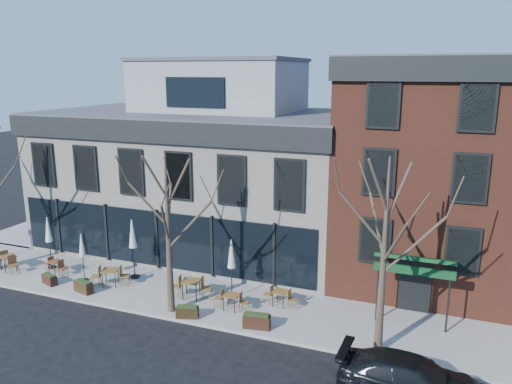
% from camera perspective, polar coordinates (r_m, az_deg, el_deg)
% --- Properties ---
extents(ground, '(120.00, 120.00, 0.00)m').
position_cam_1_polar(ground, '(27.60, -10.93, -8.98)').
color(ground, black).
rests_on(ground, ground).
extents(sidewalk_front, '(33.50, 4.70, 0.15)m').
position_cam_1_polar(sidewalk_front, '(24.36, -6.98, -11.81)').
color(sidewalk_front, gray).
rests_on(sidewalk_front, ground).
extents(sidewalk_side, '(4.50, 12.00, 0.15)m').
position_cam_1_polar(sidewalk_side, '(38.60, -20.54, -2.91)').
color(sidewalk_side, gray).
rests_on(sidewalk_side, ground).
extents(corner_building, '(18.39, 10.39, 11.10)m').
position_cam_1_polar(corner_building, '(30.43, -6.20, 2.62)').
color(corner_building, silver).
rests_on(corner_building, ground).
extents(red_brick_building, '(8.20, 11.78, 11.18)m').
position_cam_1_polar(red_brick_building, '(26.93, 18.99, 2.49)').
color(red_brick_building, brown).
rests_on(red_brick_building, ground).
extents(tree_mid, '(3.50, 3.55, 7.04)m').
position_cam_1_polar(tree_mid, '(21.68, -9.99, -4.60)').
color(tree_mid, '#382B21').
rests_on(tree_mid, sidewalk_front).
extents(tree_right, '(3.72, 3.77, 7.48)m').
position_cam_1_polar(tree_right, '(18.83, 14.43, -6.95)').
color(tree_right, '#382B21').
rests_on(tree_right, sidewalk_front).
extents(parked_sedan, '(4.92, 2.17, 1.40)m').
position_cam_1_polar(parked_sedan, '(18.15, 17.41, -19.74)').
color(parked_sedan, black).
rests_on(parked_sedan, ground).
extents(cafe_set_0, '(1.88, 1.13, 0.97)m').
position_cam_1_polar(cafe_set_0, '(29.88, -26.45, -7.10)').
color(cafe_set_0, brown).
rests_on(cafe_set_0, sidewalk_front).
extents(cafe_set_1, '(1.64, 0.77, 0.84)m').
position_cam_1_polar(cafe_set_1, '(28.42, -21.89, -7.82)').
color(cafe_set_1, brown).
rests_on(cafe_set_1, sidewalk_front).
extents(cafe_set_2, '(1.94, 1.17, 1.01)m').
position_cam_1_polar(cafe_set_2, '(26.01, -16.32, -9.16)').
color(cafe_set_2, brown).
rests_on(cafe_set_2, sidewalk_front).
extents(cafe_set_3, '(2.06, 0.96, 1.05)m').
position_cam_1_polar(cafe_set_3, '(23.91, -7.42, -10.71)').
color(cafe_set_3, brown).
rests_on(cafe_set_3, sidewalk_front).
extents(cafe_set_4, '(1.65, 0.67, 0.87)m').
position_cam_1_polar(cafe_set_4, '(22.71, -2.85, -12.24)').
color(cafe_set_4, brown).
rests_on(cafe_set_4, sidewalk_front).
extents(cafe_set_5, '(1.67, 0.73, 0.86)m').
position_cam_1_polar(cafe_set_5, '(23.04, 2.80, -11.84)').
color(cafe_set_5, brown).
rests_on(cafe_set_5, sidewalk_front).
extents(umbrella_0, '(0.46, 0.46, 2.84)m').
position_cam_1_polar(umbrella_0, '(28.80, -22.65, -4.28)').
color(umbrella_0, black).
rests_on(umbrella_0, sidewalk_front).
extents(umbrella_1, '(0.40, 0.40, 2.50)m').
position_cam_1_polar(umbrella_1, '(26.55, -19.28, -6.03)').
color(umbrella_1, black).
rests_on(umbrella_1, sidewalk_front).
extents(umbrella_2, '(0.50, 0.50, 3.11)m').
position_cam_1_polar(umbrella_2, '(26.09, -13.93, -5.00)').
color(umbrella_2, black).
rests_on(umbrella_2, sidewalk_front).
extents(umbrella_3, '(0.46, 0.46, 2.90)m').
position_cam_1_polar(umbrella_3, '(23.13, -2.83, -7.41)').
color(umbrella_3, black).
rests_on(umbrella_3, sidewalk_front).
extents(planter_0, '(0.99, 0.66, 0.51)m').
position_cam_1_polar(planter_0, '(27.27, -22.53, -9.19)').
color(planter_0, black).
rests_on(planter_0, sidewalk_front).
extents(planter_1, '(1.10, 0.66, 0.58)m').
position_cam_1_polar(planter_1, '(25.75, -19.11, -10.17)').
color(planter_1, '#302010').
rests_on(planter_1, sidewalk_front).
extents(planter_2, '(1.03, 0.65, 0.54)m').
position_cam_1_polar(planter_2, '(22.29, -7.86, -13.40)').
color(planter_2, black).
rests_on(planter_2, sidewalk_front).
extents(planter_3, '(1.18, 0.62, 0.63)m').
position_cam_1_polar(planter_3, '(21.28, 0.08, -14.51)').
color(planter_3, black).
rests_on(planter_3, sidewalk_front).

